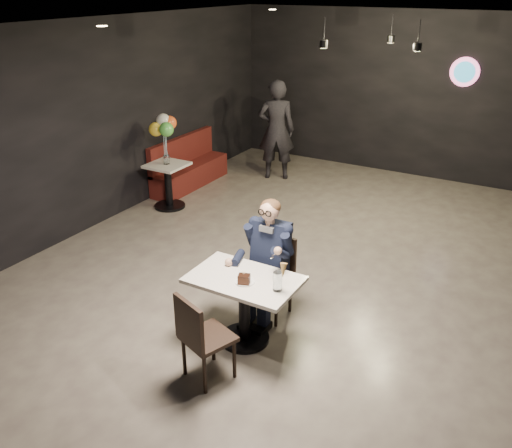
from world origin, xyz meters
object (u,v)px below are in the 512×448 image
Objects in this scene: seated_man at (270,258)px; balloon_vase at (167,160)px; chair_far at (270,279)px; main_table at (244,310)px; chair_near at (208,336)px; booth_bench at (190,162)px; side_table at (169,186)px; sundae_glass at (277,281)px; passerby at (276,130)px.

seated_man reaches higher than balloon_vase.
main_table is at bearing -90.00° from chair_far.
chair_near reaches higher than booth_bench.
sundae_glass is at bearing -37.21° from side_table.
balloon_vase is (0.00, 0.00, 0.46)m from side_table.
side_table is at bearing 146.54° from chair_far.
chair_near is at bearing -46.86° from side_table.
side_table is (-2.96, 1.95, -0.35)m from seated_man.
passerby reaches higher than seated_man.
booth_bench is at bearing 106.70° from balloon_vase.
chair_near is 4.33m from side_table.
sundae_glass is at bearing -56.15° from chair_far.
side_table is 2.40m from passerby.
chair_near is at bearing -46.86° from balloon_vase.
balloon_vase is (-2.96, 2.50, 0.45)m from main_table.
chair_near is at bearing -123.24° from sundae_glass.
seated_man is (0.00, 1.20, 0.26)m from chair_near.
passerby is at bearing 117.11° from seated_man.
chair_near is at bearing -90.00° from chair_far.
chair_near is 0.51× the size of booth_bench.
side_table is (-2.96, 1.95, -0.09)m from chair_far.
chair_far is 0.50× the size of passerby.
main_table is at bearing -90.00° from seated_man.
chair_far is 0.26m from seated_man.
seated_man is 3.55m from balloon_vase.
seated_man is 4.41m from booth_bench.
chair_far is (-0.00, 0.55, 0.09)m from main_table.
chair_far is 1.25× the size of side_table.
chair_near is 4.34m from balloon_vase.
chair_far is 4.40m from booth_bench.
booth_bench is at bearing 148.33° from chair_near.
sundae_glass is (0.40, -0.04, 0.47)m from main_table.
side_table is at bearing 44.46° from passerby.
chair_far reaches higher than side_table.
main_table is 0.76× the size of seated_man.
main_table is 1.50× the size of side_table.
main_table is 0.61× the size of booth_bench.
booth_bench is (-3.26, 2.95, -0.01)m from chair_far.
chair_near is (0.00, -0.65, 0.09)m from main_table.
seated_man is 9.87× the size of balloon_vase.
sundae_glass is 5.11m from booth_bench.
sundae_glass is 5.36m from passerby.
seated_man is at bearing 90.00° from main_table.
booth_bench reaches higher than main_table.
passerby reaches higher than chair_near.
seated_man is at bearing -42.21° from booth_bench.
sundae_glass is (0.40, 0.61, 0.39)m from chair_near.
sundae_glass is 4.24m from side_table.
sundae_glass is 0.11× the size of booth_bench.
side_table is at bearing 142.79° from sundae_glass.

